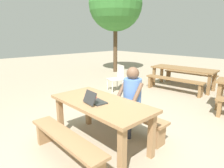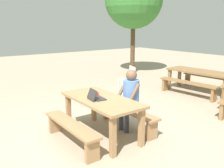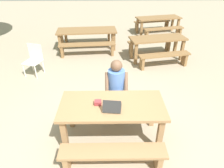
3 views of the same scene
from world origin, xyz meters
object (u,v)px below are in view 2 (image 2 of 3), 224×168
small_pouch (95,94)px  picnic_table_rear (200,74)px  laptop (96,97)px  tree_left (134,0)px  plastic_chair (129,79)px  person_seated (130,95)px  picnic_table_front (102,104)px

small_pouch → picnic_table_rear: 4.50m
laptop → tree_left: (-4.74, 5.07, 2.44)m
plastic_chair → picnic_table_rear: plastic_chair is taller
laptop → small_pouch: bearing=-22.8°
person_seated → tree_left: size_ratio=0.28×
person_seated → picnic_table_rear: 3.94m
person_seated → plastic_chair: (-2.28, 1.90, -0.29)m
laptop → picnic_table_rear: size_ratio=0.15×
small_pouch → plastic_chair: bearing=127.5°
picnic_table_front → plastic_chair: 3.36m
person_seated → plastic_chair: person_seated is taller
plastic_chair → picnic_table_rear: (1.34, 1.91, 0.16)m
picnic_table_rear → tree_left: size_ratio=0.48×
laptop → plastic_chair: (-2.18, 2.67, -0.37)m
picnic_table_front → small_pouch: small_pouch is taller
person_seated → picnic_table_rear: bearing=103.8°
person_seated → tree_left: bearing=138.3°
picnic_table_front → laptop: (0.00, -0.13, 0.17)m
picnic_table_front → laptop: 0.21m
person_seated → laptop: bearing=-96.8°
tree_left → picnic_table_front: bearing=-46.2°
picnic_table_rear → laptop: bearing=-84.4°
picnic_table_rear → tree_left: (-3.89, 0.48, 2.65)m
picnic_table_front → laptop: laptop is taller
small_pouch → picnic_table_rear: (-0.61, 4.45, -0.19)m
small_pouch → tree_left: bearing=132.4°
laptop → person_seated: person_seated is taller
picnic_table_front → plastic_chair: plastic_chair is taller
plastic_chair → picnic_table_rear: 2.34m
person_seated → tree_left: 6.94m
laptop → person_seated: bearing=-90.5°
picnic_table_rear → small_pouch: bearing=-87.1°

